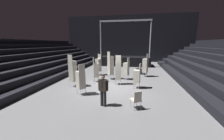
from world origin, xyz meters
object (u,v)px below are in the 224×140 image
Objects in this scene: chair_stack_front_right at (96,70)px; chair_stack_rear_right at (81,79)px; stage_riser at (125,60)px; chair_stack_aisle_left at (137,76)px; chair_stack_mid_left at (145,65)px; chair_stack_mid_right at (73,71)px; chair_stack_front_left at (111,66)px; chair_stack_rear_centre at (98,65)px; man_with_tie at (103,88)px; chair_stack_rear_left at (118,70)px; chair_stack_mid_centre at (126,69)px; loose_chair_near_man at (136,99)px; equipment_road_case at (140,71)px.

chair_stack_rear_right is (-0.08, -2.91, -0.04)m from chair_stack_front_right.
stage_riser is 4.01× the size of chair_stack_aisle_left.
chair_stack_aisle_left is (3.37, -1.05, -0.13)m from chair_stack_front_right.
chair_stack_mid_left is 0.93× the size of chair_stack_mid_right.
stage_riser reaches higher than chair_stack_front_left.
chair_stack_front_right is 2.37m from chair_stack_rear_centre.
chair_stack_rear_right is 1.09× the size of chair_stack_aisle_left.
chair_stack_rear_centre is 5.11m from chair_stack_aisle_left.
chair_stack_rear_right is 5.25m from chair_stack_rear_centre.
man_with_tie is at bearing -23.33° from chair_stack_mid_right.
chair_stack_mid_right is 3.42m from chair_stack_rear_left.
stage_riser reaches higher than chair_stack_rear_left.
chair_stack_mid_right is 3.92m from chair_stack_rear_centre.
loose_chair_near_man is at bearing -149.87° from chair_stack_mid_centre.
chair_stack_mid_left reaches higher than man_with_tie.
loose_chair_near_man is at bearing -74.06° from chair_stack_rear_right.
chair_stack_aisle_left is 4.75m from equipment_road_case.
chair_stack_rear_right reaches higher than chair_stack_aisle_left.
chair_stack_rear_left is (0.25, 3.76, 0.20)m from man_with_tie.
chair_stack_mid_right is (-2.98, -10.49, 0.46)m from stage_riser.
chair_stack_rear_centre reaches higher than chair_stack_aisle_left.
loose_chair_near_man is at bearing -17.76° from chair_stack_front_left.
chair_stack_front_left is at bearing 65.66° from chair_stack_mid_right.
chair_stack_aisle_left is at bearing -168.88° from chair_stack_mid_left.
chair_stack_mid_centre is 2.18× the size of equipment_road_case.
chair_stack_mid_left is 1.24× the size of chair_stack_aisle_left.
chair_stack_aisle_left is at bearing -136.59° from chair_stack_mid_centre.
chair_stack_front_left is at bearing 20.75° from chair_stack_rear_right.
stage_riser is 9.43m from chair_stack_rear_left.
stage_riser is at bearing 28.31° from chair_stack_rear_right.
man_with_tie is at bearing -34.46° from chair_stack_front_left.
chair_stack_rear_centre is at bearing 89.16° from loose_chair_near_man.
chair_stack_aisle_left is (-0.78, -3.59, -0.21)m from chair_stack_mid_left.
stage_riser is 7.01m from chair_stack_rear_centre.
chair_stack_rear_left reaches higher than chair_stack_rear_centre.
chair_stack_rear_right is (-1.74, -11.90, 0.25)m from stage_riser.
stage_riser is at bearing 44.55° from chair_stack_mid_left.
chair_stack_mid_right is at bearing 146.05° from chair_stack_mid_centre.
chair_stack_mid_left reaches higher than chair_stack_mid_centre.
man_with_tie is 6.85m from chair_stack_rear_centre.
man_with_tie is at bearing 162.24° from chair_stack_aisle_left.
chair_stack_mid_centre is 1.09× the size of chair_stack_aisle_left.
man_with_tie is at bearing -167.42° from chair_stack_mid_centre.
man_with_tie is at bearing 133.47° from chair_stack_rear_centre.
chair_stack_mid_centre is (3.75, 2.67, -0.21)m from chair_stack_mid_right.
chair_stack_front_right is 0.86× the size of chair_stack_mid_right.
man_with_tie is 3.56m from chair_stack_aisle_left.
chair_stack_mid_left is 2.47× the size of equipment_road_case.
man_with_tie is 0.76× the size of chair_stack_mid_left.
chair_stack_rear_left is at bearing 79.34° from loose_chair_near_man.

